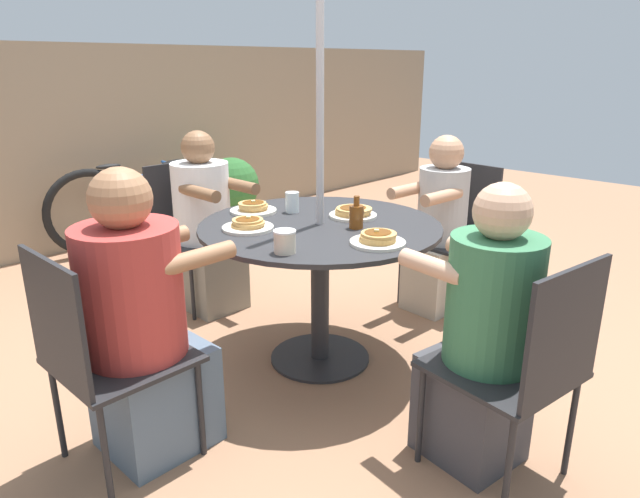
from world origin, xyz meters
The scene contains 21 objects.
ground_plane centered at (0.00, 0.00, 0.00)m, with size 12.00×12.00×0.00m, color #9E7051.
back_fence centered at (0.00, 2.81, 0.83)m, with size 10.00×0.06×1.65m, color gray.
patio_table centered at (0.00, 0.00, 0.61)m, with size 1.20×1.20×0.75m.
umbrella_pole centered at (0.00, 0.00, 1.23)m, with size 0.04×0.04×2.45m, color #ADADB2.
patio_chair_north centered at (-0.18, -1.17, 0.51)m, with size 0.53×0.53×0.89m.
diner_north centered at (-0.15, -0.99, 0.51)m, with size 0.40×0.51×1.12m.
patio_chair_east centered at (1.18, -0.08, 0.51)m, with size 0.49×0.49×0.89m.
diner_east centered at (1.00, -0.07, 0.51)m, with size 0.51×0.34×1.10m.
patio_chair_south centered at (0.02, 1.18, 0.51)m, with size 0.47×0.47×0.89m.
diner_south centered at (0.02, 1.00, 0.51)m, with size 0.36×0.54×1.12m.
patio_chair_west centered at (-1.18, 0.00, 0.51)m, with size 0.46×0.46×0.89m.
diner_west centered at (-1.00, 0.00, 0.52)m, with size 0.55×0.39×1.16m.
pancake_plate_a centered at (0.21, -0.03, 0.77)m, with size 0.25×0.25×0.06m.
pancake_plate_b centered at (-0.31, 0.18, 0.77)m, with size 0.25×0.25×0.06m.
pancake_plate_c centered at (-0.07, -0.41, 0.77)m, with size 0.25×0.25×0.07m.
pancake_plate_d centered at (-0.08, 0.41, 0.77)m, with size 0.25×0.25×0.07m.
syrup_bottle centered at (0.07, -0.18, 0.81)m, with size 0.09×0.07×0.16m.
coffee_cup centered at (-0.43, -0.20, 0.80)m, with size 0.10×0.10×0.10m.
drinking_glass_a centered at (0.06, 0.26, 0.80)m, with size 0.07×0.07×0.11m, color silver.
bicycle centered at (0.36, 2.49, 0.36)m, with size 1.47×0.44×0.73m.
potted_shrub centered at (1.19, 2.24, 0.38)m, with size 0.50×0.50×0.69m.
Camera 1 is at (-1.96, -1.87, 1.51)m, focal length 32.00 mm.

